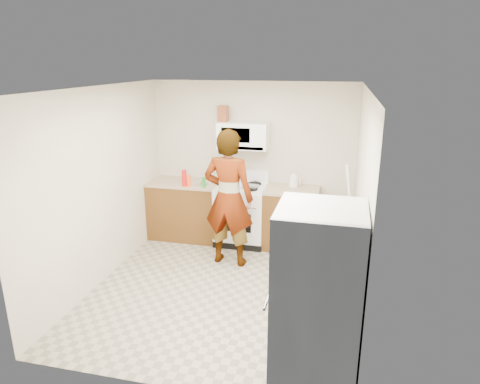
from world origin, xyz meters
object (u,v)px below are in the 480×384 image
(gas_range, at_px, (241,213))
(kettle, at_px, (294,181))
(person, at_px, (229,198))
(fridge, at_px, (317,304))
(microwave, at_px, (243,135))
(saucepan, at_px, (233,177))

(gas_range, height_order, kettle, gas_range)
(person, relative_size, fridge, 1.14)
(fridge, bearing_deg, kettle, 100.91)
(microwave, distance_m, fridge, 3.49)
(person, distance_m, fridge, 2.61)
(kettle, bearing_deg, fridge, -78.96)
(gas_range, relative_size, fridge, 0.66)
(person, xyz_separation_m, kettle, (0.80, 0.91, 0.05))
(gas_range, height_order, saucepan, gas_range)
(microwave, relative_size, fridge, 0.45)
(person, bearing_deg, kettle, -126.21)
(person, xyz_separation_m, fridge, (1.35, -2.23, -0.12))
(person, bearing_deg, gas_range, -85.78)
(microwave, height_order, fridge, microwave)
(kettle, bearing_deg, saucepan, -179.84)
(saucepan, bearing_deg, gas_range, -44.56)
(saucepan, bearing_deg, person, -79.51)
(gas_range, distance_m, fridge, 3.29)
(kettle, relative_size, saucepan, 0.75)
(person, distance_m, saucepan, 0.94)
(microwave, xyz_separation_m, person, (-0.01, -0.88, -0.73))
(gas_range, height_order, fridge, fridge)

